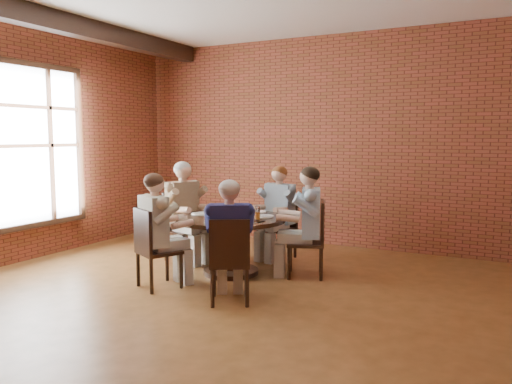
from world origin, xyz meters
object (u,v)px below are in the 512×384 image
at_px(diner_c, 185,212).
at_px(chair_e, 230,258).
at_px(diner_a, 306,222).
at_px(diner_e, 230,242).
at_px(diner_d, 159,231).
at_px(chair_a, 313,236).
at_px(chair_d, 152,246).
at_px(diner_b, 278,213).
at_px(chair_c, 181,224).
at_px(chair_b, 281,223).
at_px(dining_table, 231,234).
at_px(smartphone, 260,221).

bearing_deg(diner_c, chair_e, -113.79).
distance_m(diner_a, diner_e, 1.36).
xyz_separation_m(diner_d, chair_e, (1.05, -0.14, -0.17)).
relative_size(chair_a, diner_a, 0.70).
bearing_deg(chair_d, diner_b, -81.95).
bearing_deg(chair_a, chair_c, -109.16).
bearing_deg(chair_e, chair_b, -109.50).
relative_size(chair_c, diner_d, 0.73).
relative_size(chair_b, diner_e, 0.71).
bearing_deg(diner_b, chair_d, -98.35).
bearing_deg(chair_e, chair_c, -70.12).
bearing_deg(dining_table, diner_a, 20.79).
bearing_deg(diner_a, diner_c, -109.12).
xyz_separation_m(diner_b, chair_d, (-0.68, -2.02, -0.16)).
bearing_deg(diner_d, chair_d, 90.00).
distance_m(chair_e, smartphone, 0.92).
height_order(dining_table, chair_e, chair_e).
bearing_deg(diner_e, diner_d, -33.80).
distance_m(dining_table, chair_b, 1.14).
bearing_deg(smartphone, chair_e, -69.38).
bearing_deg(dining_table, chair_a, 20.79).
bearing_deg(diner_e, chair_e, 90.00).
relative_size(diner_a, chair_d, 1.47).
distance_m(diner_a, diner_b, 1.00).
relative_size(chair_a, chair_b, 1.03).
bearing_deg(diner_b, dining_table, -90.00).
bearing_deg(diner_c, chair_b, -35.66).
distance_m(chair_b, chair_c, 1.45).
distance_m(chair_a, diner_c, 1.92).
bearing_deg(diner_b, diner_d, -98.00).
relative_size(diner_b, chair_c, 1.37).
bearing_deg(chair_a, chair_e, -36.38).
relative_size(chair_c, diner_c, 0.69).
relative_size(diner_b, chair_e, 1.45).
bearing_deg(chair_a, smartphone, -62.83).
xyz_separation_m(diner_d, smartphone, (0.96, 0.74, 0.08)).
xyz_separation_m(dining_table, chair_c, (-1.01, 0.32, 0.00)).
bearing_deg(smartphone, diner_c, 176.97).
bearing_deg(chair_c, diner_d, -137.82).
relative_size(diner_a, diner_c, 0.99).
distance_m(chair_b, chair_e, 2.20).
bearing_deg(diner_a, chair_e, -33.29).
xyz_separation_m(dining_table, diner_b, (0.19, 1.04, 0.15)).
bearing_deg(diner_a, dining_table, -90.00).
distance_m(diner_a, chair_b, 1.07).
relative_size(chair_b, chair_e, 1.02).
xyz_separation_m(chair_c, diner_c, (0.09, -0.03, 0.18)).
relative_size(chair_b, chair_c, 0.96).
xyz_separation_m(diner_a, diner_d, (-1.36, -1.24, -0.02)).
bearing_deg(diner_c, smartphone, -90.11).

